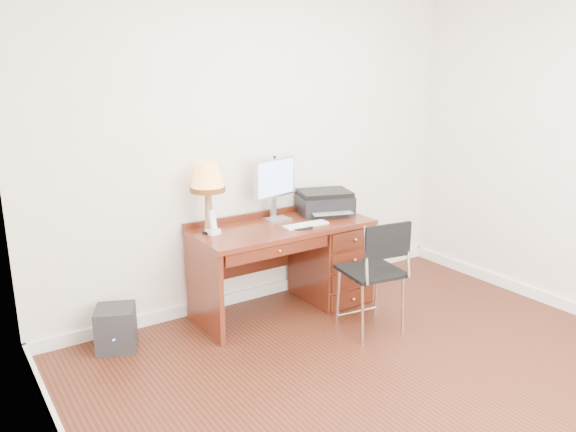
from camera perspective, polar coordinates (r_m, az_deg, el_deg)
ground at (r=3.91m, az=11.21°, el=-16.35°), size 4.00×4.00×0.00m
room_shell at (r=4.29m, az=5.22°, el=-12.31°), size 4.00×4.00×4.00m
desk at (r=4.89m, az=2.62°, el=-4.09°), size 1.50×0.67×0.75m
monitor at (r=4.71m, az=-1.28°, el=3.56°), size 0.45×0.19×0.52m
keyboard at (r=4.59m, az=1.84°, el=-0.90°), size 0.39×0.13×0.01m
mouse_pad at (r=4.54m, az=1.36°, el=-1.01°), size 0.19×0.19×0.04m
printer at (r=4.96m, az=3.73°, el=1.42°), size 0.54×0.48×0.20m
leg_lamp at (r=4.34m, az=-8.18°, el=3.48°), size 0.27×0.27×0.56m
phone at (r=4.39m, az=-7.65°, el=-1.12°), size 0.10×0.10×0.19m
pen_cup at (r=4.99m, az=1.65°, el=0.98°), size 0.08×0.08×0.11m
chair at (r=4.33m, az=9.09°, el=-4.93°), size 0.49×0.49×0.91m
equipment_box at (r=4.37m, az=-17.07°, el=-10.84°), size 0.36×0.36×0.32m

